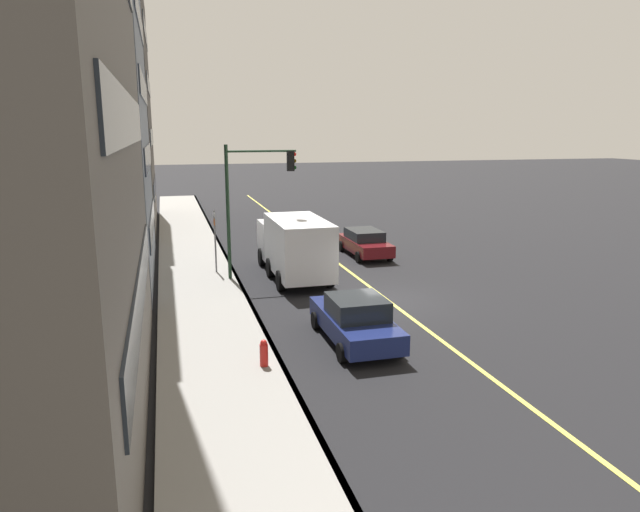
{
  "coord_description": "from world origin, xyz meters",
  "views": [
    {
      "loc": [
        -20.9,
        8.52,
        6.75
      ],
      "look_at": [
        0.7,
        2.65,
        1.85
      ],
      "focal_mm": 32.18,
      "sensor_mm": 36.0,
      "label": 1
    }
  ],
  "objects_px": {
    "traffic_light_mast": "(253,190)",
    "street_sign_post": "(215,237)",
    "car_maroon": "(365,242)",
    "fire_hydrant": "(264,355)",
    "truck_white": "(294,245)",
    "car_navy": "(355,320)"
  },
  "relations": [
    {
      "from": "car_navy",
      "to": "car_maroon",
      "type": "distance_m",
      "value": 13.25
    },
    {
      "from": "street_sign_post",
      "to": "truck_white",
      "type": "bearing_deg",
      "value": -112.64
    },
    {
      "from": "fire_hydrant",
      "to": "car_maroon",
      "type": "bearing_deg",
      "value": -29.89
    },
    {
      "from": "truck_white",
      "to": "car_maroon",
      "type": "bearing_deg",
      "value": -52.65
    },
    {
      "from": "car_maroon",
      "to": "street_sign_post",
      "type": "xyz_separation_m",
      "value": [
        -2.17,
        8.27,
        1.07
      ]
    },
    {
      "from": "truck_white",
      "to": "fire_hydrant",
      "type": "distance_m",
      "value": 10.77
    },
    {
      "from": "car_navy",
      "to": "car_maroon",
      "type": "bearing_deg",
      "value": -20.86
    },
    {
      "from": "car_navy",
      "to": "traffic_light_mast",
      "type": "bearing_deg",
      "value": 12.21
    },
    {
      "from": "car_maroon",
      "to": "fire_hydrant",
      "type": "distance_m",
      "value": 15.98
    },
    {
      "from": "traffic_light_mast",
      "to": "street_sign_post",
      "type": "bearing_deg",
      "value": 49.86
    },
    {
      "from": "car_navy",
      "to": "fire_hydrant",
      "type": "height_order",
      "value": "car_navy"
    },
    {
      "from": "fire_hydrant",
      "to": "car_navy",
      "type": "bearing_deg",
      "value": -65.57
    },
    {
      "from": "traffic_light_mast",
      "to": "fire_hydrant",
      "type": "relative_size",
      "value": 6.56
    },
    {
      "from": "car_navy",
      "to": "street_sign_post",
      "type": "xyz_separation_m",
      "value": [
        10.21,
        3.55,
        1.06
      ]
    },
    {
      "from": "car_maroon",
      "to": "fire_hydrant",
      "type": "xyz_separation_m",
      "value": [
        -13.85,
        7.96,
        -0.29
      ]
    },
    {
      "from": "traffic_light_mast",
      "to": "truck_white",
      "type": "bearing_deg",
      "value": -92.48
    },
    {
      "from": "truck_white",
      "to": "traffic_light_mast",
      "type": "distance_m",
      "value": 3.21
    },
    {
      "from": "car_maroon",
      "to": "fire_hydrant",
      "type": "height_order",
      "value": "car_maroon"
    },
    {
      "from": "car_maroon",
      "to": "truck_white",
      "type": "bearing_deg",
      "value": 127.35
    },
    {
      "from": "car_maroon",
      "to": "fire_hydrant",
      "type": "bearing_deg",
      "value": 150.11
    },
    {
      "from": "car_maroon",
      "to": "street_sign_post",
      "type": "relative_size",
      "value": 1.45
    },
    {
      "from": "car_maroon",
      "to": "traffic_light_mast",
      "type": "bearing_deg",
      "value": 118.17
    }
  ]
}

